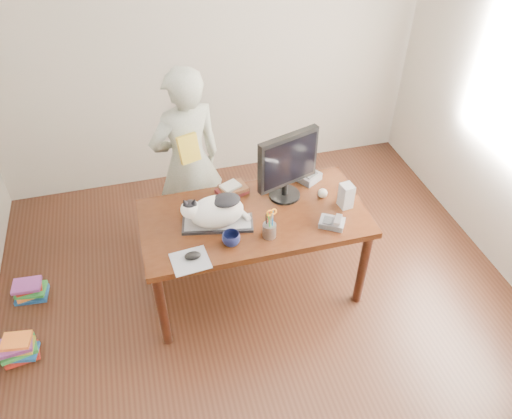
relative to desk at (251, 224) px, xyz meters
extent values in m
plane|color=black|center=(0.00, -0.68, -0.60)|extent=(4.50, 4.50, 0.00)
plane|color=beige|center=(0.00, 1.57, 0.75)|extent=(4.00, 0.00, 4.00)
cube|color=black|center=(0.00, -0.08, 0.12)|extent=(1.60, 0.80, 0.05)
cylinder|color=black|center=(-0.74, -0.42, -0.25)|extent=(0.07, 0.07, 0.70)
cylinder|color=black|center=(0.74, -0.42, -0.25)|extent=(0.07, 0.07, 0.70)
cylinder|color=black|center=(-0.74, 0.26, -0.25)|extent=(0.07, 0.07, 0.70)
cylinder|color=black|center=(0.74, 0.26, -0.25)|extent=(0.07, 0.07, 0.70)
cube|color=black|center=(0.00, 0.28, -0.20)|extent=(1.45, 0.03, 0.50)
cube|color=black|center=(-0.27, -0.11, 0.16)|extent=(0.51, 0.28, 0.02)
cube|color=#9C9CA1|center=(-0.27, -0.11, 0.17)|extent=(0.48, 0.24, 0.01)
ellipsoid|color=white|center=(-0.27, -0.11, 0.27)|extent=(0.41, 0.30, 0.23)
ellipsoid|color=white|center=(-0.44, -0.10, 0.32)|extent=(0.16, 0.15, 0.13)
ellipsoid|color=black|center=(-0.44, -0.10, 0.36)|extent=(0.11, 0.10, 0.05)
cone|color=black|center=(-0.47, -0.10, 0.39)|extent=(0.07, 0.07, 0.08)
cone|color=black|center=(-0.42, -0.11, 0.39)|extent=(0.07, 0.07, 0.08)
ellipsoid|color=black|center=(-0.21, -0.12, 0.37)|extent=(0.22, 0.19, 0.05)
cylinder|color=white|center=(-0.08, -0.09, 0.20)|extent=(0.09, 0.16, 0.05)
cylinder|color=black|center=(0.28, 0.08, 0.16)|extent=(0.29, 0.29, 0.02)
cylinder|color=black|center=(0.28, 0.08, 0.22)|extent=(0.06, 0.06, 0.11)
cube|color=black|center=(0.28, 0.06, 0.48)|extent=(0.47, 0.20, 0.40)
cube|color=black|center=(0.29, 0.03, 0.48)|extent=(0.41, 0.14, 0.34)
cylinder|color=gray|center=(0.05, -0.30, 0.20)|extent=(0.11, 0.11, 0.10)
cylinder|color=black|center=(0.03, -0.30, 0.29)|extent=(0.02, 0.04, 0.15)
cylinder|color=blue|center=(0.06, -0.31, 0.29)|extent=(0.02, 0.04, 0.15)
cylinder|color=#AC1E18|center=(0.04, -0.28, 0.29)|extent=(0.02, 0.04, 0.15)
cylinder|color=#1A8520|center=(0.04, -0.32, 0.29)|extent=(0.03, 0.03, 0.15)
cylinder|color=silver|center=(0.06, -0.31, 0.30)|extent=(0.02, 0.02, 0.11)
cylinder|color=silver|center=(0.06, -0.30, 0.30)|extent=(0.01, 0.03, 0.11)
torus|color=orange|center=(0.04, -0.31, 0.36)|extent=(0.05, 0.03, 0.05)
torus|color=orange|center=(0.07, -0.30, 0.36)|extent=(0.05, 0.03, 0.05)
cube|color=#9FA2AA|center=(-0.51, -0.40, 0.15)|extent=(0.26, 0.24, 0.01)
ellipsoid|color=black|center=(-0.49, -0.38, 0.17)|extent=(0.11, 0.08, 0.04)
imported|color=black|center=(-0.22, -0.31, 0.20)|extent=(0.17, 0.17, 0.09)
cube|color=slate|center=(0.49, -0.31, 0.17)|extent=(0.20, 0.19, 0.04)
cube|color=#38383A|center=(0.47, -0.31, 0.19)|extent=(0.10, 0.10, 0.01)
cube|color=silver|center=(0.53, -0.32, 0.20)|extent=(0.11, 0.14, 0.05)
cube|color=#ACACAF|center=(0.66, -0.14, 0.24)|extent=(0.10, 0.10, 0.19)
sphere|color=white|center=(0.54, -0.01, 0.18)|extent=(0.07, 0.07, 0.07)
cube|color=#451215|center=(-0.09, 0.21, 0.16)|extent=(0.25, 0.22, 0.03)
cube|color=#54321C|center=(-0.08, 0.21, 0.20)|extent=(0.22, 0.18, 0.03)
cube|color=silver|center=(-0.10, 0.21, 0.22)|extent=(0.17, 0.15, 0.02)
cube|color=slate|center=(0.49, 0.25, 0.18)|extent=(0.25, 0.26, 0.06)
cube|color=#38383A|center=(0.51, 0.22, 0.21)|extent=(0.15, 0.15, 0.01)
imported|color=beige|center=(-0.36, 0.60, 0.20)|extent=(0.68, 0.55, 1.61)
cube|color=yellow|center=(-0.36, 0.43, 0.45)|extent=(0.17, 0.13, 0.21)
cube|color=#A72117|center=(-1.75, -0.28, -0.59)|extent=(0.25, 0.19, 0.03)
cube|color=#195199|center=(-1.74, -0.28, -0.56)|extent=(0.23, 0.18, 0.03)
cube|color=#2A8D39|center=(-1.76, -0.27, -0.53)|extent=(0.27, 0.22, 0.03)
cube|color=gold|center=(-1.75, -0.28, -0.49)|extent=(0.21, 0.16, 0.03)
cube|color=#86388E|center=(-1.76, -0.29, -0.46)|extent=(0.23, 0.17, 0.03)
cube|color=orange|center=(-1.74, -0.27, -0.43)|extent=(0.21, 0.17, 0.03)
cube|color=#195199|center=(-1.72, 0.27, -0.59)|extent=(0.25, 0.19, 0.03)
cube|color=orange|center=(-1.73, 0.28, -0.55)|extent=(0.22, 0.19, 0.03)
cube|color=#2A8D39|center=(-1.71, 0.27, -0.52)|extent=(0.24, 0.19, 0.03)
cube|color=#A72117|center=(-1.72, 0.28, -0.49)|extent=(0.21, 0.16, 0.03)
cube|color=#86388E|center=(-1.73, 0.27, -0.46)|extent=(0.22, 0.17, 0.03)
camera|label=1|loc=(-0.67, -2.64, 2.48)|focal=35.00mm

